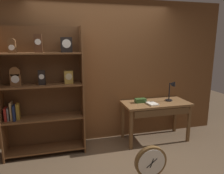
{
  "coord_description": "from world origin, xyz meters",
  "views": [
    {
      "loc": [
        -0.81,
        -2.47,
        1.84
      ],
      "look_at": [
        -0.0,
        0.61,
        1.16
      ],
      "focal_mm": 33.63,
      "sensor_mm": 36.0,
      "label": 1
    }
  ],
  "objects_px": {
    "workbench": "(156,108)",
    "round_clock_large": "(151,163)",
    "toolbox_small": "(140,100)",
    "open_repair_manual": "(152,104)",
    "desk_lamp": "(172,88)",
    "bookshelf": "(42,92)"
  },
  "relations": [
    {
      "from": "open_repair_manual",
      "to": "round_clock_large",
      "type": "height_order",
      "value": "open_repair_manual"
    },
    {
      "from": "bookshelf",
      "to": "toolbox_small",
      "type": "relative_size",
      "value": 10.32
    },
    {
      "from": "workbench",
      "to": "round_clock_large",
      "type": "bearing_deg",
      "value": -119.12
    },
    {
      "from": "desk_lamp",
      "to": "open_repair_manual",
      "type": "height_order",
      "value": "desk_lamp"
    },
    {
      "from": "bookshelf",
      "to": "open_repair_manual",
      "type": "distance_m",
      "value": 1.92
    },
    {
      "from": "workbench",
      "to": "open_repair_manual",
      "type": "bearing_deg",
      "value": -147.89
    },
    {
      "from": "toolbox_small",
      "to": "open_repair_manual",
      "type": "distance_m",
      "value": 0.24
    },
    {
      "from": "round_clock_large",
      "to": "open_repair_manual",
      "type": "bearing_deg",
      "value": 64.53
    },
    {
      "from": "bookshelf",
      "to": "workbench",
      "type": "xyz_separation_m",
      "value": [
        2.01,
        -0.07,
        -0.41
      ]
    },
    {
      "from": "bookshelf",
      "to": "open_repair_manual",
      "type": "relative_size",
      "value": 9.5
    },
    {
      "from": "desk_lamp",
      "to": "toolbox_small",
      "type": "bearing_deg",
      "value": 174.28
    },
    {
      "from": "desk_lamp",
      "to": "open_repair_manual",
      "type": "distance_m",
      "value": 0.52
    },
    {
      "from": "bookshelf",
      "to": "open_repair_manual",
      "type": "xyz_separation_m",
      "value": [
        1.89,
        -0.14,
        -0.31
      ]
    },
    {
      "from": "desk_lamp",
      "to": "bookshelf",
      "type": "bearing_deg",
      "value": 179.17
    },
    {
      "from": "toolbox_small",
      "to": "round_clock_large",
      "type": "xyz_separation_m",
      "value": [
        -0.31,
        -1.17,
        -0.53
      ]
    },
    {
      "from": "desk_lamp",
      "to": "toolbox_small",
      "type": "xyz_separation_m",
      "value": [
        -0.61,
        0.06,
        -0.21
      ]
    },
    {
      "from": "workbench",
      "to": "open_repair_manual",
      "type": "relative_size",
      "value": 5.63
    },
    {
      "from": "bookshelf",
      "to": "workbench",
      "type": "bearing_deg",
      "value": -1.85
    },
    {
      "from": "desk_lamp",
      "to": "toolbox_small",
      "type": "relative_size",
      "value": 2.05
    },
    {
      "from": "bookshelf",
      "to": "round_clock_large",
      "type": "bearing_deg",
      "value": -38.89
    },
    {
      "from": "workbench",
      "to": "toolbox_small",
      "type": "xyz_separation_m",
      "value": [
        -0.28,
        0.09,
        0.13
      ]
    },
    {
      "from": "workbench",
      "to": "desk_lamp",
      "type": "height_order",
      "value": "desk_lamp"
    }
  ]
}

